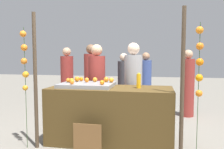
{
  "coord_description": "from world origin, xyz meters",
  "views": [
    {
      "loc": [
        0.73,
        -3.61,
        1.43
      ],
      "look_at": [
        0.0,
        0.15,
        1.12
      ],
      "focal_mm": 36.5,
      "sensor_mm": 36.0,
      "label": 1
    }
  ],
  "objects": [
    {
      "name": "ground_plane",
      "position": [
        0.0,
        0.0,
        0.0
      ],
      "size": [
        24.0,
        24.0,
        0.0
      ],
      "primitive_type": "plane",
      "color": "gray"
    },
    {
      "name": "crowd_person_4",
      "position": [
        1.46,
        1.96,
        0.73
      ],
      "size": [
        0.32,
        0.32,
        1.57
      ],
      "color": "maroon",
      "rests_on": "ground_plane"
    },
    {
      "name": "canopy_post_right",
      "position": [
        1.08,
        -0.43,
        1.04
      ],
      "size": [
        0.06,
        0.06,
        2.09
      ],
      "primitive_type": "cylinder",
      "color": "#473828",
      "rests_on": "ground_plane"
    },
    {
      "name": "orange_0",
      "position": [
        -0.59,
        -0.18,
        1.01
      ],
      "size": [
        0.08,
        0.08,
        0.08
      ],
      "primitive_type": "sphere",
      "color": "orange",
      "rests_on": "orange_tray"
    },
    {
      "name": "crowd_person_0",
      "position": [
        -0.08,
        2.1,
        0.7
      ],
      "size": [
        0.3,
        0.3,
        1.5
      ],
      "color": "#333338",
      "rests_on": "ground_plane"
    },
    {
      "name": "garland_strand_left",
      "position": [
        -1.24,
        -0.47,
        1.38
      ],
      "size": [
        0.11,
        0.12,
        1.86
      ],
      "color": "#2D4C23",
      "rests_on": "ground_plane"
    },
    {
      "name": "orange_5",
      "position": [
        -0.02,
        0.19,
        1.02
      ],
      "size": [
        0.08,
        0.08,
        0.08
      ],
      "primitive_type": "sphere",
      "color": "orange",
      "rests_on": "orange_tray"
    },
    {
      "name": "orange_2",
      "position": [
        -0.12,
        0.22,
        1.02
      ],
      "size": [
        0.09,
        0.09,
        0.09
      ],
      "primitive_type": "sphere",
      "color": "orange",
      "rests_on": "orange_tray"
    },
    {
      "name": "garland_strand_right",
      "position": [
        1.28,
        -0.49,
        1.36
      ],
      "size": [
        0.11,
        0.11,
        1.86
      ],
      "color": "#2D4C23",
      "rests_on": "ground_plane"
    },
    {
      "name": "orange_6",
      "position": [
        -0.1,
        -0.15,
        1.01
      ],
      "size": [
        0.07,
        0.07,
        0.07
      ],
      "primitive_type": "sphere",
      "color": "orange",
      "rests_on": "orange_tray"
    },
    {
      "name": "orange_7",
      "position": [
        -0.32,
        0.21,
        1.02
      ],
      "size": [
        0.08,
        0.08,
        0.08
      ],
      "primitive_type": "sphere",
      "color": "orange",
      "rests_on": "orange_tray"
    },
    {
      "name": "crowd_person_2",
      "position": [
        -0.84,
        1.76,
        0.8
      ],
      "size": [
        0.34,
        0.34,
        1.71
      ],
      "color": "maroon",
      "rests_on": "ground_plane"
    },
    {
      "name": "crowd_person_3",
      "position": [
        -1.56,
        2.0,
        0.77
      ],
      "size": [
        0.33,
        0.33,
        1.65
      ],
      "color": "maroon",
      "rests_on": "ground_plane"
    },
    {
      "name": "orange_tray",
      "position": [
        -0.4,
        0.03,
        0.95
      ],
      "size": [
        0.88,
        0.66,
        0.06
      ],
      "primitive_type": "cube",
      "color": "gray",
      "rests_on": "stall_counter"
    },
    {
      "name": "juice_bottle",
      "position": [
        0.46,
        0.01,
        1.03
      ],
      "size": [
        0.07,
        0.07,
        0.24
      ],
      "color": "#F1AC17",
      "rests_on": "stall_counter"
    },
    {
      "name": "vendor_left",
      "position": [
        -0.41,
        0.69,
        0.77
      ],
      "size": [
        0.33,
        0.33,
        1.65
      ],
      "color": "maroon",
      "rests_on": "ground_plane"
    },
    {
      "name": "crowd_person_1",
      "position": [
        0.46,
        2.4,
        0.71
      ],
      "size": [
        0.3,
        0.3,
        1.52
      ],
      "color": "#384C8C",
      "rests_on": "ground_plane"
    },
    {
      "name": "orange_4",
      "position": [
        -0.75,
        0.06,
        1.01
      ],
      "size": [
        0.07,
        0.07,
        0.07
      ],
      "primitive_type": "sphere",
      "color": "orange",
      "rests_on": "orange_tray"
    },
    {
      "name": "orange_9",
      "position": [
        -0.59,
        0.29,
        1.01
      ],
      "size": [
        0.07,
        0.07,
        0.07
      ],
      "primitive_type": "sphere",
      "color": "orange",
      "rests_on": "orange_tray"
    },
    {
      "name": "vendor_right",
      "position": [
        0.31,
        0.65,
        0.78
      ],
      "size": [
        0.34,
        0.34,
        1.67
      ],
      "color": "#99999E",
      "rests_on": "ground_plane"
    },
    {
      "name": "orange_1",
      "position": [
        -0.44,
        0.14,
        1.02
      ],
      "size": [
        0.08,
        0.08,
        0.08
      ],
      "primitive_type": "sphere",
      "color": "orange",
      "rests_on": "orange_tray"
    },
    {
      "name": "canopy_post_left",
      "position": [
        -1.08,
        -0.43,
        1.04
      ],
      "size": [
        0.06,
        0.06,
        2.09
      ],
      "primitive_type": "cylinder",
      "color": "#473828",
      "rests_on": "ground_plane"
    },
    {
      "name": "stall_counter",
      "position": [
        0.0,
        0.0,
        0.46
      ],
      "size": [
        2.0,
        0.79,
        0.92
      ],
      "primitive_type": "cube",
      "color": "#4C3819",
      "rests_on": "ground_plane"
    },
    {
      "name": "chalkboard_sign",
      "position": [
        -0.21,
        -0.6,
        0.23
      ],
      "size": [
        0.41,
        0.03,
        0.49
      ],
      "color": "brown",
      "rests_on": "ground_plane"
    },
    {
      "name": "orange_8",
      "position": [
        -0.68,
        0.03,
        1.02
      ],
      "size": [
        0.08,
        0.08,
        0.08
      ],
      "primitive_type": "sphere",
      "color": "orange",
      "rests_on": "orange_tray"
    },
    {
      "name": "orange_3",
      "position": [
        -0.64,
        0.2,
        1.02
      ],
      "size": [
        0.09,
        0.09,
        0.09
      ],
      "primitive_type": "sphere",
      "color": "orange",
      "rests_on": "orange_tray"
    }
  ]
}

